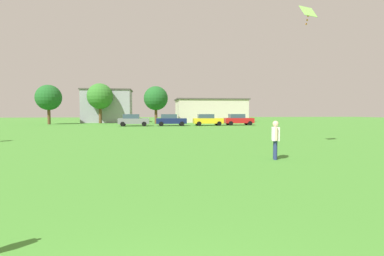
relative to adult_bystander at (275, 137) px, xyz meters
The scene contains 12 objects.
ground_plane 20.16m from the adult_bystander, 105.64° to the left, with size 160.00×160.00×0.00m, color #42842D.
adult_bystander is the anchor object (origin of this frame).
kite 8.36m from the adult_bystander, 48.76° to the left, with size 1.08×0.76×1.05m.
parked_car_gray_0 32.27m from the adult_bystander, 104.23° to the left, with size 4.30×2.02×1.68m.
parked_car_navy_1 31.46m from the adult_bystander, 94.80° to the left, with size 4.30×2.02×1.68m.
parked_car_yellow_2 31.55m from the adult_bystander, 85.01° to the left, with size 4.30×2.02×1.68m.
parked_car_red_3 33.08m from the adult_bystander, 76.73° to the left, with size 4.30×2.02×1.68m.
tree_far_left 44.85m from the adult_bystander, 119.07° to the left, with size 4.07×4.07×6.34m.
tree_center 44.93m from the adult_bystander, 108.59° to the left, with size 4.46×4.46×6.95m.
tree_far_right 40.15m from the adult_bystander, 96.66° to the left, with size 4.07×4.07×6.35m.
house_left 49.03m from the adult_bystander, 106.20° to the left, with size 9.07×6.89×6.21m.
house_right 47.45m from the adult_bystander, 82.59° to the left, with size 13.74×8.51×4.54m.
Camera 1 is at (0.25, -1.76, 2.04)m, focal length 28.50 mm.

